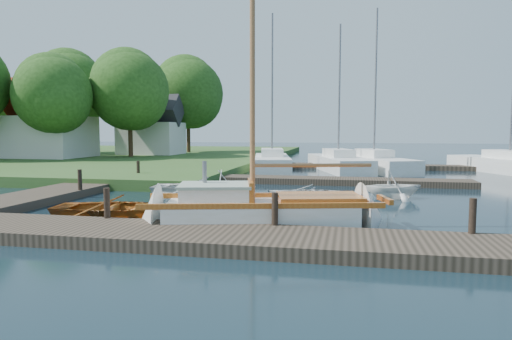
% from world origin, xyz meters
% --- Properties ---
extents(ground, '(160.00, 160.00, 0.00)m').
position_xyz_m(ground, '(0.00, 0.00, 0.00)').
color(ground, black).
rests_on(ground, ground).
extents(near_dock, '(18.00, 2.20, 0.30)m').
position_xyz_m(near_dock, '(0.00, -6.00, 0.15)').
color(near_dock, '#2D261C').
rests_on(near_dock, ground).
extents(left_dock, '(2.20, 18.00, 0.30)m').
position_xyz_m(left_dock, '(-8.00, 2.00, 0.15)').
color(left_dock, '#2D261C').
rests_on(left_dock, ground).
extents(far_dock, '(14.00, 1.60, 0.30)m').
position_xyz_m(far_dock, '(2.00, 6.50, 0.15)').
color(far_dock, '#2D261C').
rests_on(far_dock, ground).
extents(pontoon, '(30.00, 1.60, 0.30)m').
position_xyz_m(pontoon, '(10.00, 16.00, 0.15)').
color(pontoon, '#2D261C').
rests_on(pontoon, ground).
extents(shore, '(50.00, 40.00, 0.50)m').
position_xyz_m(shore, '(-28.00, 22.00, 0.25)').
color(shore, '#315420').
rests_on(shore, ground).
extents(mooring_post_1, '(0.16, 0.16, 0.80)m').
position_xyz_m(mooring_post_1, '(-3.00, -5.00, 0.70)').
color(mooring_post_1, black).
rests_on(mooring_post_1, near_dock).
extents(mooring_post_2, '(0.16, 0.16, 0.80)m').
position_xyz_m(mooring_post_2, '(1.50, -5.00, 0.70)').
color(mooring_post_2, black).
rests_on(mooring_post_2, near_dock).
extents(mooring_post_3, '(0.16, 0.16, 0.80)m').
position_xyz_m(mooring_post_3, '(6.00, -5.00, 0.70)').
color(mooring_post_3, black).
rests_on(mooring_post_3, near_dock).
extents(mooring_post_4, '(0.16, 0.16, 0.80)m').
position_xyz_m(mooring_post_4, '(-7.00, 0.00, 0.70)').
color(mooring_post_4, black).
rests_on(mooring_post_4, left_dock).
extents(mooring_post_5, '(0.16, 0.16, 0.80)m').
position_xyz_m(mooring_post_5, '(-7.00, 5.00, 0.70)').
color(mooring_post_5, black).
rests_on(mooring_post_5, left_dock).
extents(sailboat, '(7.41, 3.61, 9.83)m').
position_xyz_m(sailboat, '(1.09, -3.94, 0.34)').
color(sailboat, silver).
rests_on(sailboat, ground).
extents(dinghy, '(4.10, 3.20, 0.78)m').
position_xyz_m(dinghy, '(-3.53, -3.53, 0.39)').
color(dinghy, '#96340D').
rests_on(dinghy, ground).
extents(tender_a, '(4.37, 3.33, 0.85)m').
position_xyz_m(tender_a, '(-2.33, 1.17, 0.42)').
color(tender_a, silver).
rests_on(tender_a, ground).
extents(tender_b, '(2.46, 2.21, 1.15)m').
position_xyz_m(tender_b, '(-1.63, 1.50, 0.58)').
color(tender_b, silver).
rests_on(tender_b, ground).
extents(tender_c, '(3.65, 2.92, 0.68)m').
position_xyz_m(tender_c, '(1.93, 1.01, 0.34)').
color(tender_c, silver).
rests_on(tender_c, ground).
extents(tender_d, '(2.76, 2.56, 1.19)m').
position_xyz_m(tender_d, '(4.91, 2.14, 0.60)').
color(tender_d, silver).
rests_on(tender_d, ground).
extents(marina_boat_0, '(3.65, 8.23, 10.18)m').
position_xyz_m(marina_boat_0, '(-1.79, 14.01, 0.56)').
color(marina_boat_0, silver).
rests_on(marina_boat_0, ground).
extents(marina_boat_1, '(4.60, 8.68, 9.34)m').
position_xyz_m(marina_boat_1, '(2.56, 14.16, 0.56)').
color(marina_boat_1, silver).
rests_on(marina_boat_1, ground).
extents(marina_boat_2, '(5.28, 8.40, 10.25)m').
position_xyz_m(marina_boat_2, '(4.81, 14.36, 0.56)').
color(marina_boat_2, silver).
rests_on(marina_boat_2, ground).
extents(marina_boat_4, '(5.65, 9.41, 10.91)m').
position_xyz_m(marina_boat_4, '(12.80, 14.24, 0.56)').
color(marina_boat_4, silver).
rests_on(marina_boat_4, ground).
extents(house_a, '(6.30, 5.00, 6.29)m').
position_xyz_m(house_a, '(-20.00, 16.00, 2.96)').
color(house_a, silver).
rests_on(house_a, shore).
extents(house_c, '(5.25, 4.00, 5.28)m').
position_xyz_m(house_c, '(-14.00, 22.00, 2.58)').
color(house_c, silver).
rests_on(house_c, shore).
extents(tree_2, '(5.83, 5.75, 7.82)m').
position_xyz_m(tree_2, '(-18.00, 14.05, 5.25)').
color(tree_2, '#332114').
rests_on(tree_2, shore).
extents(tree_3, '(6.41, 6.38, 8.74)m').
position_xyz_m(tree_3, '(-14.00, 18.05, 5.81)').
color(tree_3, '#332114').
rests_on(tree_3, shore).
extents(tree_4, '(7.01, 7.01, 9.66)m').
position_xyz_m(tree_4, '(-22.00, 22.05, 6.37)').
color(tree_4, '#332114').
rests_on(tree_4, shore).
extents(tree_7, '(6.83, 6.83, 9.38)m').
position_xyz_m(tree_7, '(-12.00, 26.05, 6.20)').
color(tree_7, '#332114').
rests_on(tree_7, shore).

